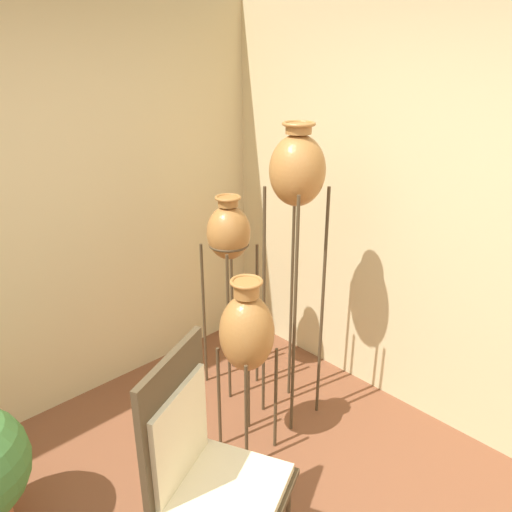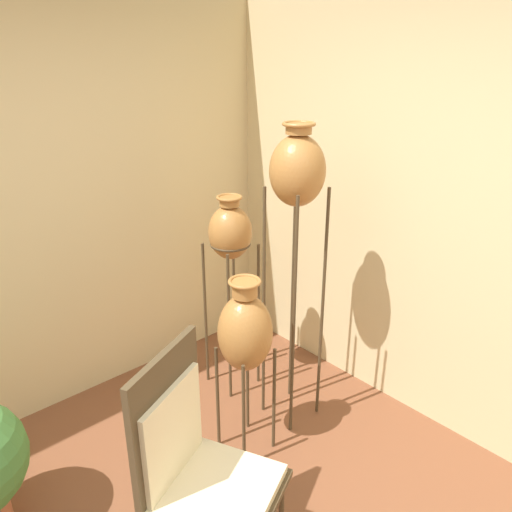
% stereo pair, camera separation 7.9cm
% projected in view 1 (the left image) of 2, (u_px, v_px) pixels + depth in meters
% --- Properties ---
extents(wall_right, '(0.06, 7.85, 2.70)m').
position_uv_depth(wall_right, '(480.00, 226.00, 2.78)').
color(wall_right, beige).
rests_on(wall_right, ground_plane).
extents(vase_stand_tall, '(0.32, 0.32, 1.91)m').
position_uv_depth(vase_stand_tall, '(297.00, 178.00, 2.78)').
color(vase_stand_tall, '#473823').
rests_on(vase_stand_tall, ground_plane).
extents(vase_stand_medium, '(0.29, 0.29, 1.41)m').
position_uv_depth(vase_stand_medium, '(229.00, 236.00, 3.26)').
color(vase_stand_medium, '#473823').
rests_on(vase_stand_medium, ground_plane).
extents(vase_stand_short, '(0.31, 0.31, 1.13)m').
position_uv_depth(vase_stand_short, '(247.00, 333.00, 2.78)').
color(vase_stand_short, '#473823').
rests_on(vase_stand_short, ground_plane).
extents(chair, '(0.67, 0.65, 1.16)m').
position_uv_depth(chair, '(205.00, 467.00, 2.08)').
color(chair, '#473823').
rests_on(chair, ground_plane).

